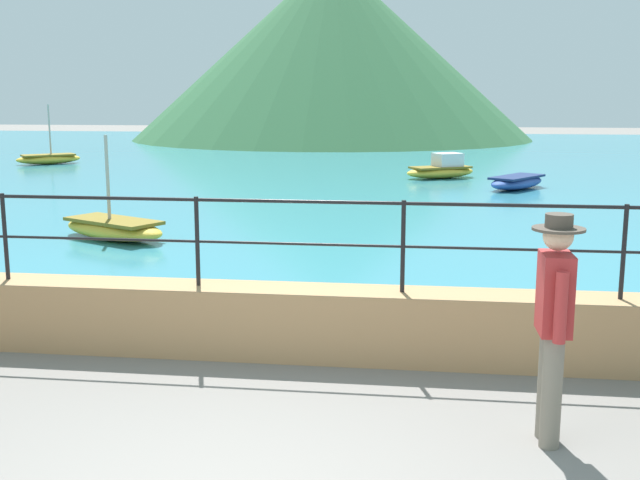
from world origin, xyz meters
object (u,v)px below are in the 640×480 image
at_px(boat_4, 442,169).
at_px(boat_0, 49,158).
at_px(boat_2, 517,182).
at_px(boat_3, 114,228).
at_px(person_walking, 554,317).

bearing_deg(boat_4, boat_0, 167.92).
distance_m(boat_0, boat_2, 17.20).
relative_size(boat_3, boat_4, 1.01).
bearing_deg(boat_3, boat_0, 120.30).
xyz_separation_m(boat_2, boat_4, (-1.96, 2.57, 0.07)).
bearing_deg(boat_2, boat_0, 160.89).
xyz_separation_m(person_walking, boat_2, (1.56, 15.87, -0.72)).
distance_m(person_walking, boat_2, 15.96).
xyz_separation_m(boat_3, boat_4, (5.99, 11.13, 0.07)).
distance_m(boat_0, boat_4, 14.61).
height_order(boat_3, boat_4, boat_3).
distance_m(boat_2, boat_4, 3.24).
relative_size(person_walking, boat_3, 0.71).
height_order(person_walking, boat_0, boat_0).
bearing_deg(person_walking, boat_4, 91.26).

